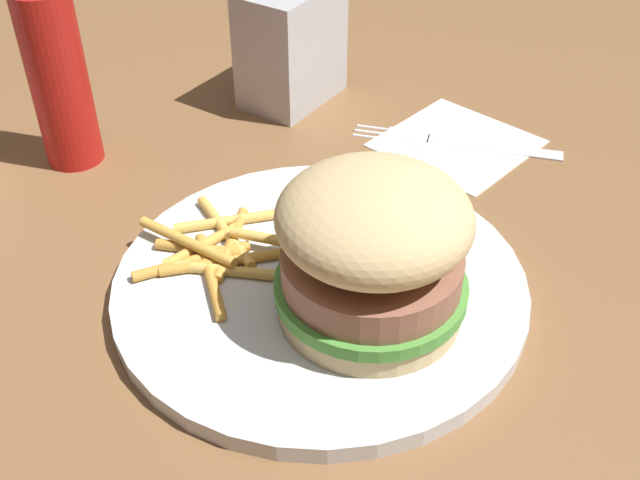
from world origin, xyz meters
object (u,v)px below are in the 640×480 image
Objects in this scene: sandwich at (373,249)px; fries_pile at (216,249)px; fork at (455,140)px; ketchup_bottle at (59,80)px; napkin at (457,143)px; napkin_dispenser at (291,45)px; plate at (320,284)px.

sandwich is 0.97× the size of fries_pile.
ketchup_bottle reaches higher than fork.
napkin is (0.02, 0.24, -0.02)m from fries_pile.
ketchup_bottle is at bearing 154.84° from napkin_dispenser.
napkin is (-0.04, 0.21, -0.01)m from plate.
plate is 2.37× the size of napkin.
fries_pile is at bearing -3.45° from ketchup_bottle.
napkin_dispenser is 0.75× the size of ketchup_bottle.
napkin_dispenser reaches higher than plate.
napkin_dispenser is (-0.20, 0.17, 0.05)m from plate.
fork is at bearing -86.64° from napkin_dispenser.
napkin_dispenser is at bearing 144.02° from sandwich.
napkin is at bearing -86.48° from napkin_dispenser.
fries_pile is 1.15× the size of napkin_dispenser.
sandwich reaches higher than napkin.
plate reaches higher than napkin.
napkin is 0.00m from fork.
sandwich is 0.23m from fork.
sandwich is (0.04, -0.00, 0.05)m from plate.
fork is (-0.04, 0.21, -0.00)m from plate.
sandwich is at bearing -67.85° from fork.
napkin is 0.32m from ketchup_bottle.
sandwich is 0.30m from napkin_dispenser.
napkin is 0.69× the size of fork.
sandwich reaches higher than plate.
plate reaches higher than fork.
napkin is at bearing 84.67° from fries_pile.
fries_pile is (-0.06, -0.03, 0.01)m from plate.
ketchup_bottle is at bearing -132.48° from fork.
fries_pile reaches higher than plate.
plate is 2.55× the size of napkin_dispenser.
plate is 2.29× the size of sandwich.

